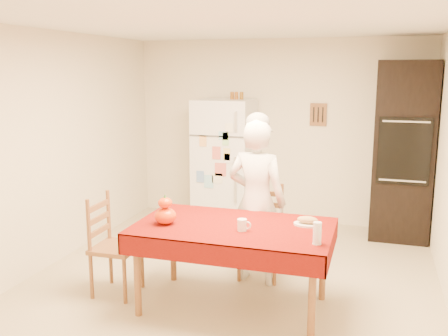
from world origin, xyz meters
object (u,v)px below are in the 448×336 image
at_px(chair_left, 110,241).
at_px(coffee_mug, 242,225).
at_px(refrigerator, 225,162).
at_px(seated_woman, 257,202).
at_px(pumpkin_lower, 165,216).
at_px(oven_cabinet, 403,151).
at_px(bread_plate, 307,224).
at_px(wine_glass, 317,233).
at_px(dining_table, 234,233).
at_px(chair_far, 262,227).

relative_size(chair_left, coffee_mug, 9.50).
bearing_deg(refrigerator, seated_woman, -63.79).
relative_size(seated_woman, pumpkin_lower, 8.52).
relative_size(oven_cabinet, seated_woman, 1.35).
bearing_deg(pumpkin_lower, bread_plate, 15.16).
bearing_deg(wine_glass, chair_left, 173.53).
distance_m(seated_woman, coffee_mug, 0.75).
distance_m(refrigerator, chair_left, 2.50).
xyz_separation_m(seated_woman, coffee_mug, (0.05, -0.75, -0.00)).
bearing_deg(wine_glass, refrigerator, 120.44).
distance_m(dining_table, seated_woman, 0.64).
distance_m(coffee_mug, wine_glass, 0.66).
xyz_separation_m(dining_table, seated_woman, (0.05, 0.63, 0.12)).
distance_m(refrigerator, coffee_mug, 2.69).
height_order(wine_glass, bread_plate, wine_glass).
relative_size(dining_table, chair_left, 1.79).
distance_m(chair_far, pumpkin_lower, 1.18).
relative_size(chair_left, bread_plate, 3.96).
bearing_deg(coffee_mug, seated_woman, 94.14).
bearing_deg(seated_woman, chair_far, -88.63).
bearing_deg(dining_table, seated_woman, 85.06).
height_order(oven_cabinet, seated_woman, oven_cabinet).
distance_m(dining_table, coffee_mug, 0.20).
height_order(chair_far, pumpkin_lower, chair_far).
relative_size(dining_table, pumpkin_lower, 8.87).
xyz_separation_m(oven_cabinet, chair_far, (-1.38, -1.66, -0.59)).
height_order(dining_table, pumpkin_lower, pumpkin_lower).
bearing_deg(wine_glass, pumpkin_lower, 174.36).
relative_size(dining_table, bread_plate, 7.08).
bearing_deg(coffee_mug, dining_table, 131.98).
bearing_deg(seated_woman, pumpkin_lower, 58.45).
xyz_separation_m(pumpkin_lower, wine_glass, (1.33, -0.13, 0.02)).
height_order(chair_left, wine_glass, chair_left).
height_order(coffee_mug, wine_glass, wine_glass).
xyz_separation_m(refrigerator, oven_cabinet, (2.28, 0.05, 0.25)).
bearing_deg(coffee_mug, bread_plate, 31.45).
height_order(chair_far, seated_woman, seated_woman).
height_order(chair_left, seated_woman, seated_woman).
relative_size(refrigerator, seated_woman, 1.04).
distance_m(oven_cabinet, bread_plate, 2.44).
xyz_separation_m(seated_woman, pumpkin_lower, (-0.63, -0.76, 0.02)).
height_order(oven_cabinet, chair_far, oven_cabinet).
xyz_separation_m(chair_far, pumpkin_lower, (-0.65, -0.92, 0.33)).
xyz_separation_m(chair_left, wine_glass, (1.94, -0.22, 0.34)).
distance_m(pumpkin_lower, bread_plate, 1.24).
height_order(refrigerator, oven_cabinet, oven_cabinet).
bearing_deg(chair_far, refrigerator, 117.72).
bearing_deg(pumpkin_lower, wine_glass, -5.64).
height_order(dining_table, bread_plate, bread_plate).
height_order(chair_far, bread_plate, chair_far).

